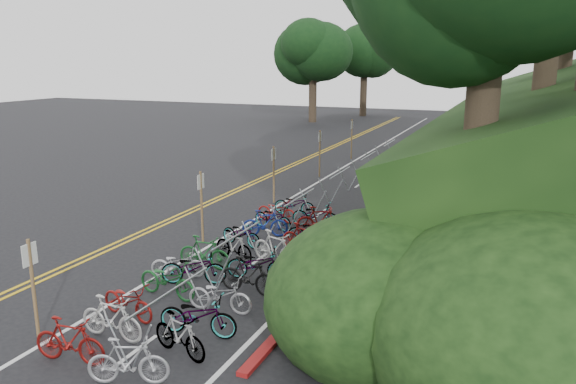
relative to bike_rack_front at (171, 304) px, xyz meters
name	(u,v)px	position (x,y,z in m)	size (l,w,h in m)	color
ground	(87,294)	(-3.54, 1.20, -0.86)	(120.00, 120.00, 0.00)	black
road_markings	(266,207)	(-2.91, 11.30, -0.86)	(7.47, 80.00, 0.01)	gold
red_curb	(394,207)	(2.16, 13.20, -0.81)	(0.25, 28.00, 0.10)	maroon
bike_rack_front	(171,304)	(0.00, 0.00, 0.00)	(1.14, 3.11, 1.17)	#9599A1
bike_racks_rest	(340,179)	(-0.54, 14.20, -0.01)	(1.14, 23.00, 1.17)	#9599A1
signpost_near	(33,283)	(-2.76, -1.18, 0.50)	(0.08, 0.40, 2.38)	brown
signposts_rest	(299,159)	(-2.94, 15.20, 0.57)	(0.08, 18.40, 2.50)	brown
bike_front	(178,264)	(-1.95, 3.21, -0.45)	(1.57, 0.55, 0.83)	#9E9EA3
bike_valet	(240,255)	(-0.54, 4.34, -0.38)	(3.20, 14.23, 1.07)	maroon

